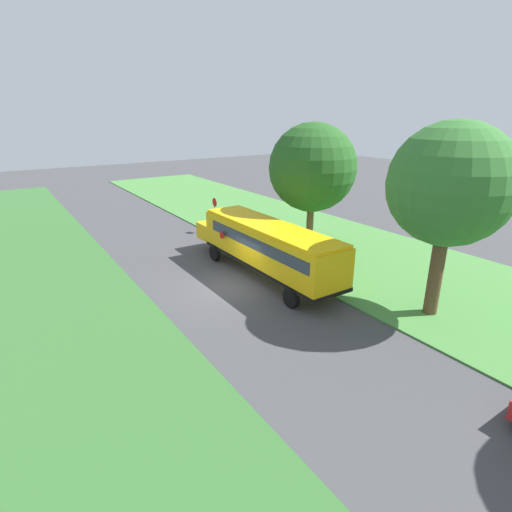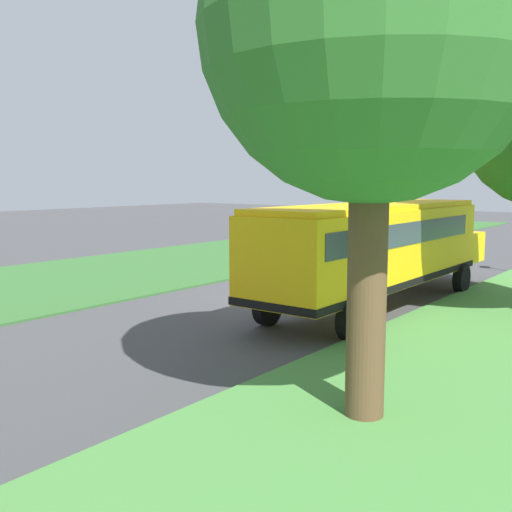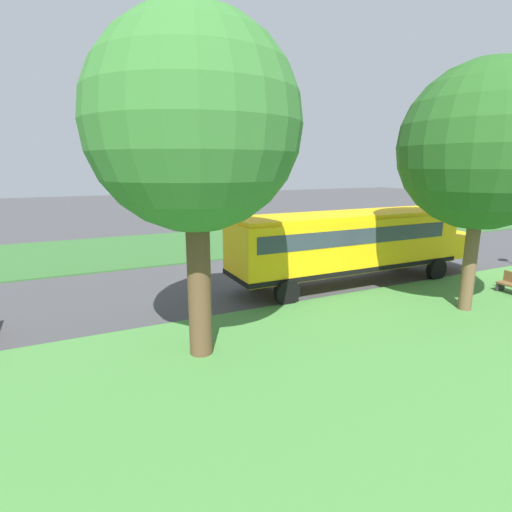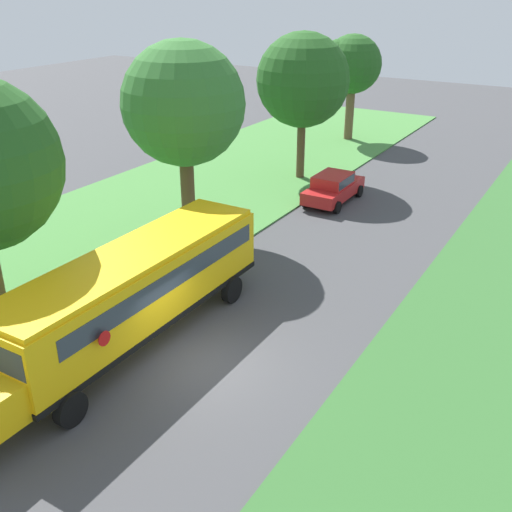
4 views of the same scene
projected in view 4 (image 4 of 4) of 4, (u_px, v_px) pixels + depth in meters
The scene contains 7 objects.
ground_plane at pixel (205, 364), 18.65m from camera, with size 120.00×120.00×0.00m, color #424244.
grass_far_side at pixel (510, 476), 14.44m from camera, with size 10.00×80.00×0.07m, color #33662D.
school_bus at pixel (130, 291), 18.98m from camera, with size 2.85×12.42×3.16m.
car_red_nearest at pixel (333, 186), 31.82m from camera, with size 2.02×4.40×1.56m.
oak_tree_roadside_mid at pixel (183, 101), 25.35m from camera, with size 5.30×5.30×8.76m.
oak_tree_far_end at pixel (303, 82), 33.56m from camera, with size 5.27×5.27×8.37m.
oak_tree_across_road at pixel (350, 64), 42.31m from camera, with size 4.09×4.09×7.47m.
Camera 4 is at (9.32, -12.46, 10.94)m, focal length 42.00 mm.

